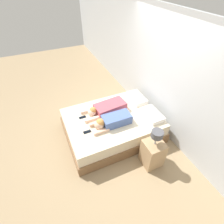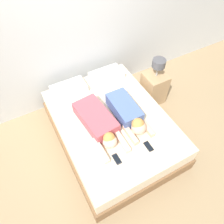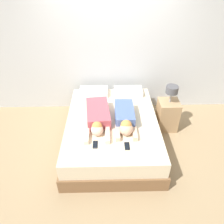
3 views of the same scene
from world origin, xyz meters
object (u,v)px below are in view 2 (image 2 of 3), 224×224
(pillow_head_left, at_px, (69,89))
(cell_phone_left, at_px, (117,159))
(person_left, at_px, (99,123))
(cell_phone_right, at_px, (148,146))
(pillow_head_right, at_px, (107,75))
(bed, at_px, (112,129))
(nightstand, at_px, (154,87))
(person_right, at_px, (128,114))

(pillow_head_left, bearing_deg, cell_phone_left, -86.72)
(person_left, distance_m, cell_phone_right, 0.75)
(pillow_head_right, bearing_deg, cell_phone_right, -95.43)
(pillow_head_right, distance_m, cell_phone_right, 1.48)
(bed, bearing_deg, pillow_head_right, 67.49)
(person_left, height_order, cell_phone_right, person_left)
(bed, bearing_deg, cell_phone_left, -113.28)
(bed, distance_m, cell_phone_left, 0.71)
(bed, distance_m, nightstand, 1.14)
(cell_phone_right, bearing_deg, pillow_head_left, 110.30)
(person_left, relative_size, nightstand, 1.13)
(pillow_head_right, height_order, person_right, person_right)
(pillow_head_right, distance_m, nightstand, 0.87)
(bed, xyz_separation_m, nightstand, (1.06, 0.39, 0.08))
(cell_phone_left, bearing_deg, person_left, 87.53)
(bed, relative_size, person_right, 2.41)
(cell_phone_left, distance_m, nightstand, 1.67)
(person_left, xyz_separation_m, nightstand, (1.30, 0.43, -0.28))
(nightstand, bearing_deg, person_right, -149.66)
(person_right, height_order, cell_phone_right, person_right)
(pillow_head_right, height_order, nightstand, nightstand)
(person_right, distance_m, cell_phone_right, 0.54)
(pillow_head_right, bearing_deg, pillow_head_left, 180.00)
(bed, xyz_separation_m, pillow_head_left, (-0.34, 0.82, 0.32))
(cell_phone_right, bearing_deg, nightstand, 50.25)
(person_left, bearing_deg, cell_phone_right, -53.98)
(person_left, relative_size, person_right, 1.19)
(nightstand, bearing_deg, cell_phone_left, -143.08)
(pillow_head_left, height_order, nightstand, nightstand)
(pillow_head_left, height_order, person_right, person_right)
(cell_phone_left, height_order, cell_phone_right, same)
(person_left, relative_size, cell_phone_right, 6.58)
(bed, bearing_deg, cell_phone_right, -72.62)
(bed, height_order, pillow_head_right, pillow_head_right)
(pillow_head_left, bearing_deg, pillow_head_right, 0.00)
(nightstand, bearing_deg, cell_phone_right, -129.75)
(person_right, relative_size, nightstand, 0.95)
(pillow_head_right, xyz_separation_m, nightstand, (0.72, -0.43, -0.23))
(pillow_head_left, height_order, person_left, person_left)
(pillow_head_right, bearing_deg, nightstand, -30.96)
(pillow_head_left, relative_size, person_left, 0.53)
(bed, xyz_separation_m, person_right, (0.21, -0.11, 0.37))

